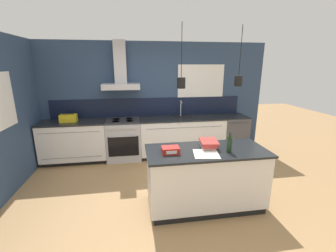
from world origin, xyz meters
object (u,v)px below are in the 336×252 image
book_stack (208,144)px  yellow_toolbox (68,118)px  bottle_on_island (229,144)px  red_supply_box (170,150)px  oven_range (124,139)px  dishwasher (232,134)px

book_stack → yellow_toolbox: 3.13m
bottle_on_island → red_supply_box: 0.82m
oven_range → dishwasher: same height
oven_range → red_supply_box: (0.72, -2.07, 0.50)m
bottle_on_island → red_supply_box: (-0.81, 0.10, -0.08)m
bottle_on_island → yellow_toolbox: bearing=140.9°
oven_range → book_stack: 2.40m
bottle_on_island → yellow_toolbox: size_ratio=0.87×
red_supply_box → yellow_toolbox: bearing=131.9°
oven_range → book_stack: book_stack is taller
red_supply_box → yellow_toolbox: (-1.86, 2.08, 0.04)m
dishwasher → bottle_on_island: bottle_on_island is taller
oven_range → red_supply_box: bearing=-70.8°
dishwasher → red_supply_box: red_supply_box is taller
bottle_on_island → book_stack: bearing=133.9°
dishwasher → red_supply_box: bearing=-132.3°
oven_range → dishwasher: bearing=0.1°
book_stack → red_supply_box: 0.61m
book_stack → red_supply_box: book_stack is taller
oven_range → book_stack: (1.31, -1.94, 0.51)m
oven_range → bottle_on_island: bottle_on_island is taller
bottle_on_island → red_supply_box: bearing=173.2°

